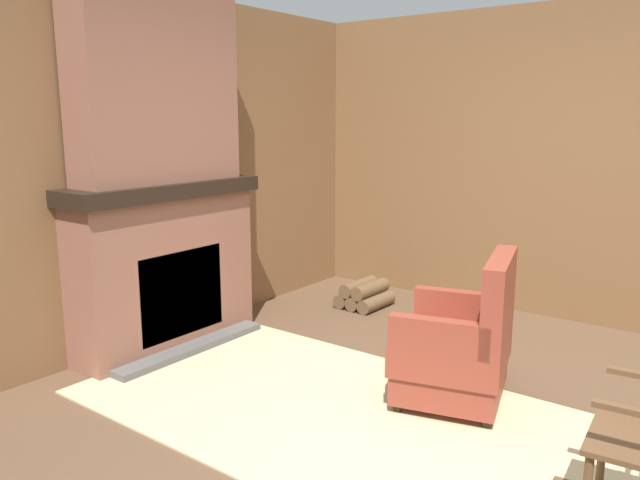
{
  "coord_description": "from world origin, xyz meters",
  "views": [
    {
      "loc": [
        1.41,
        -2.95,
        1.74
      ],
      "look_at": [
        -1.13,
        0.41,
        0.9
      ],
      "focal_mm": 35.0,
      "sensor_mm": 36.0,
      "label": 1
    }
  ],
  "objects_px": {
    "firewood_stack": "(364,295)",
    "armchair": "(459,348)",
    "oil_lamp_vase": "(133,173)",
    "decorative_plate_on_mantel": "(154,164)",
    "storage_case": "(203,167)"
  },
  "relations": [
    {
      "from": "firewood_stack",
      "to": "armchair",
      "type": "bearing_deg",
      "value": -40.37
    },
    {
      "from": "armchair",
      "to": "oil_lamp_vase",
      "type": "xyz_separation_m",
      "value": [
        -2.24,
        -0.65,
        1.0
      ]
    },
    {
      "from": "armchair",
      "to": "oil_lamp_vase",
      "type": "height_order",
      "value": "oil_lamp_vase"
    },
    {
      "from": "armchair",
      "to": "decorative_plate_on_mantel",
      "type": "distance_m",
      "value": 2.53
    },
    {
      "from": "armchair",
      "to": "oil_lamp_vase",
      "type": "relative_size",
      "value": 3.99
    },
    {
      "from": "storage_case",
      "to": "oil_lamp_vase",
      "type": "bearing_deg",
      "value": -90.01
    },
    {
      "from": "oil_lamp_vase",
      "to": "decorative_plate_on_mantel",
      "type": "height_order",
      "value": "decorative_plate_on_mantel"
    },
    {
      "from": "firewood_stack",
      "to": "oil_lamp_vase",
      "type": "xyz_separation_m",
      "value": [
        -0.71,
        -1.95,
        1.23
      ]
    },
    {
      "from": "oil_lamp_vase",
      "to": "decorative_plate_on_mantel",
      "type": "xyz_separation_m",
      "value": [
        -0.02,
        0.21,
        0.05
      ]
    },
    {
      "from": "oil_lamp_vase",
      "to": "decorative_plate_on_mantel",
      "type": "relative_size",
      "value": 0.86
    },
    {
      "from": "firewood_stack",
      "to": "storage_case",
      "type": "bearing_deg",
      "value": -118.89
    },
    {
      "from": "oil_lamp_vase",
      "to": "storage_case",
      "type": "bearing_deg",
      "value": 89.99
    },
    {
      "from": "decorative_plate_on_mantel",
      "to": "firewood_stack",
      "type": "bearing_deg",
      "value": 67.28
    },
    {
      "from": "armchair",
      "to": "firewood_stack",
      "type": "relative_size",
      "value": 2.04
    },
    {
      "from": "firewood_stack",
      "to": "oil_lamp_vase",
      "type": "height_order",
      "value": "oil_lamp_vase"
    }
  ]
}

